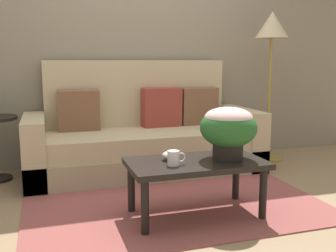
{
  "coord_description": "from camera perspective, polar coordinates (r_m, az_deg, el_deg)",
  "views": [
    {
      "loc": [
        -0.93,
        -3.09,
        1.11
      ],
      "look_at": [
        0.05,
        0.01,
        0.56
      ],
      "focal_mm": 41.83,
      "sensor_mm": 36.0,
      "label": 1
    }
  ],
  "objects": [
    {
      "name": "snack_bowl",
      "position": [
        2.79,
        0.4,
        -4.27
      ],
      "size": [
        0.12,
        0.12,
        0.06
      ],
      "color": "silver",
      "rests_on": "coffee_table"
    },
    {
      "name": "ground_plane",
      "position": [
        3.41,
        -0.79,
        -9.45
      ],
      "size": [
        14.0,
        14.0,
        0.0
      ],
      "primitive_type": "plane",
      "color": "#997A56"
    },
    {
      "name": "potted_plant",
      "position": [
        2.83,
        8.79,
        -0.17
      ],
      "size": [
        0.41,
        0.41,
        0.37
      ],
      "color": "black",
      "rests_on": "coffee_table"
    },
    {
      "name": "coffee_table",
      "position": [
        2.8,
        4.09,
        -6.16
      ],
      "size": [
        0.97,
        0.52,
        0.41
      ],
      "color": "black",
      "rests_on": "ground"
    },
    {
      "name": "couch",
      "position": [
        3.97,
        -3.5,
        -1.73
      ],
      "size": [
        2.29,
        0.87,
        1.11
      ],
      "color": "tan",
      "rests_on": "ground"
    },
    {
      "name": "coffee_mug",
      "position": [
        2.65,
        0.89,
        -4.68
      ],
      "size": [
        0.13,
        0.08,
        0.1
      ],
      "color": "white",
      "rests_on": "coffee_table"
    },
    {
      "name": "area_rug",
      "position": [
        3.32,
        -0.3,
        -9.89
      ],
      "size": [
        2.26,
        1.93,
        0.01
      ],
      "primitive_type": "cube",
      "color": "#994C47",
      "rests_on": "ground"
    },
    {
      "name": "wall_back",
      "position": [
        4.35,
        -5.36,
        13.95
      ],
      "size": [
        6.4,
        0.12,
        2.89
      ],
      "primitive_type": "cube",
      "color": "gray",
      "rests_on": "ground"
    },
    {
      "name": "floor_lamp",
      "position": [
        4.45,
        14.85,
        12.1
      ],
      "size": [
        0.36,
        0.36,
        1.62
      ],
      "color": "olive",
      "rests_on": "ground"
    }
  ]
}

